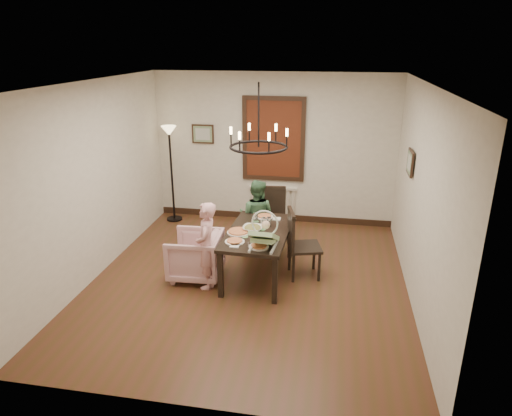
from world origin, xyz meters
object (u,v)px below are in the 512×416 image
(floor_lamp, at_px, (172,175))
(dining_table, at_px, (258,236))
(armchair, at_px, (195,255))
(baby_bouncer, at_px, (264,235))
(chair_far, at_px, (271,218))
(elderly_woman, at_px, (207,253))
(drinking_glass, at_px, (264,222))
(chair_right, at_px, (305,243))
(seated_man, at_px, (257,222))

(floor_lamp, bearing_deg, dining_table, -44.24)
(armchair, distance_m, baby_bouncer, 1.24)
(baby_bouncer, bearing_deg, floor_lamp, 135.60)
(chair_far, bearing_deg, baby_bouncer, -89.66)
(elderly_woman, bearing_deg, dining_table, 117.01)
(drinking_glass, height_order, floor_lamp, floor_lamp)
(elderly_woman, relative_size, drinking_glass, 8.35)
(chair_right, bearing_deg, floor_lamp, 40.88)
(armchair, height_order, seated_man, seated_man)
(armchair, xyz_separation_m, baby_bouncer, (1.07, -0.31, 0.55))
(armchair, height_order, elderly_woman, elderly_woman)
(drinking_glass, bearing_deg, dining_table, -102.99)
(chair_right, height_order, baby_bouncer, baby_bouncer)
(armchair, bearing_deg, elderly_woman, 43.36)
(floor_lamp, bearing_deg, elderly_woman, -60.49)
(chair_right, height_order, elderly_woman, chair_right)
(chair_far, distance_m, elderly_woman, 1.65)
(drinking_glass, bearing_deg, chair_far, 90.48)
(dining_table, height_order, seated_man, seated_man)
(armchair, bearing_deg, seated_man, 141.85)
(elderly_woman, relative_size, baby_bouncer, 1.99)
(elderly_woman, bearing_deg, armchair, -139.80)
(seated_man, relative_size, floor_lamp, 0.57)
(armchair, relative_size, baby_bouncer, 1.44)
(chair_far, bearing_deg, chair_right, -60.77)
(drinking_glass, bearing_deg, baby_bouncer, -80.38)
(chair_right, bearing_deg, baby_bouncer, 126.80)
(seated_man, bearing_deg, dining_table, 109.49)
(dining_table, distance_m, chair_right, 0.69)
(dining_table, relative_size, drinking_glass, 12.57)
(chair_far, xyz_separation_m, chair_right, (0.63, -0.95, 0.01))
(armchair, bearing_deg, chair_far, 140.29)
(dining_table, distance_m, drinking_glass, 0.25)
(armchair, xyz_separation_m, seated_man, (0.73, 1.04, 0.17))
(chair_right, distance_m, elderly_woman, 1.43)
(baby_bouncer, distance_m, drinking_glass, 0.73)
(elderly_woman, bearing_deg, floor_lamp, -156.72)
(baby_bouncer, bearing_deg, dining_table, 112.12)
(seated_man, bearing_deg, elderly_woman, 76.98)
(armchair, relative_size, floor_lamp, 0.42)
(chair_right, distance_m, armchair, 1.61)
(chair_far, xyz_separation_m, floor_lamp, (-2.05, 0.89, 0.39))
(chair_far, bearing_deg, dining_table, -96.29)
(dining_table, xyz_separation_m, elderly_woman, (-0.66, -0.43, -0.11))
(floor_lamp, bearing_deg, chair_far, -23.45)
(drinking_glass, xyz_separation_m, floor_lamp, (-2.06, 1.76, 0.12))
(chair_far, distance_m, chair_right, 1.14)
(dining_table, height_order, chair_right, chair_right)
(drinking_glass, bearing_deg, elderly_woman, -138.25)
(dining_table, relative_size, elderly_woman, 1.50)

